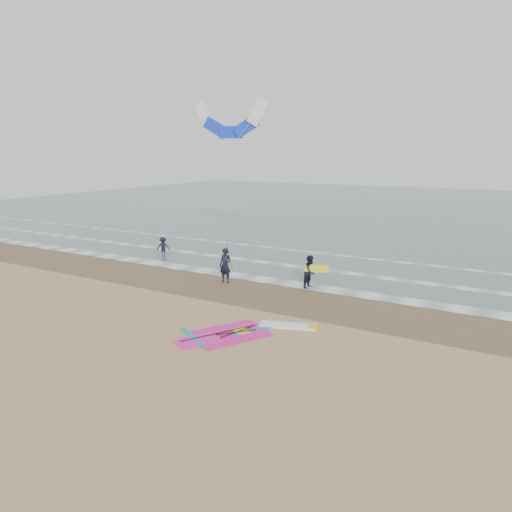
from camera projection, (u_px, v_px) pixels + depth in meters
The scene contains 11 objects.
ground at pixel (212, 335), 18.38m from camera, with size 120.00×120.00×0.00m, color tan.
sea_water at pixel (423, 209), 59.19m from camera, with size 120.00×80.00×0.02m, color #47605E.
wet_sand_band at pixel (278, 295), 23.48m from camera, with size 120.00×5.00×0.01m, color brown.
foam_waterline at pixel (312, 275), 27.25m from camera, with size 120.00×9.15×0.02m.
windsurf_rig at pixel (246, 332), 18.61m from camera, with size 5.06×4.79×0.12m.
person_standing at pixel (225, 265), 25.64m from camera, with size 0.72×0.47×1.98m, color black.
person_walking at pixel (310, 272), 24.64m from camera, with size 0.88×0.68×1.81m, color black.
person_wading at pixel (163, 242), 33.43m from camera, with size 0.98×0.56×1.51m, color black.
held_pole at pixel (230, 258), 25.40m from camera, with size 0.17×0.86×1.82m.
carried_kiteboard at pixel (317, 269), 24.31m from camera, with size 1.30×0.51×0.39m.
surf_kite at pixel (230, 123), 33.47m from camera, with size 6.51×4.39×10.07m.
Camera 1 is at (9.99, -14.14, 7.17)m, focal length 32.00 mm.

